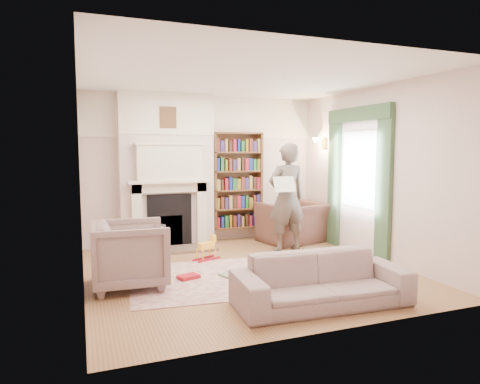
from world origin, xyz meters
name	(u,v)px	position (x,y,z in m)	size (l,w,h in m)	color
floor	(246,271)	(0.00, 0.00, 0.00)	(4.50, 4.50, 0.00)	brown
ceiling	(246,77)	(0.00, 0.00, 2.80)	(4.50, 4.50, 0.00)	white
wall_back	(204,169)	(0.00, 2.25, 1.40)	(4.50, 4.50, 0.00)	silver
wall_front	(332,190)	(0.00, -2.25, 1.40)	(4.50, 4.50, 0.00)	silver
wall_left	(80,180)	(-2.25, 0.00, 1.40)	(4.50, 4.50, 0.00)	silver
wall_right	(375,173)	(2.25, 0.00, 1.40)	(4.50, 4.50, 0.00)	silver
fireplace	(167,171)	(-0.75, 2.05, 1.39)	(1.70, 0.58, 2.80)	silver
bookcase	(237,181)	(0.65, 2.12, 1.18)	(1.00, 0.24, 1.85)	brown
window	(359,169)	(2.23, 0.40, 1.45)	(0.02, 0.90, 1.30)	silver
curtain_left	(384,187)	(2.20, -0.30, 1.20)	(0.07, 0.32, 2.40)	#334D31
curtain_right	(334,181)	(2.20, 1.10, 1.20)	(0.07, 0.32, 2.40)	#334D31
pelmet	(358,114)	(2.19, 0.40, 2.38)	(0.09, 1.70, 0.24)	#334D31
wall_sconce	(316,144)	(2.03, 1.50, 1.90)	(0.20, 0.24, 0.24)	gold
rug	(221,278)	(-0.46, -0.21, 0.01)	(2.47, 1.90, 0.01)	beige
armchair_reading	(293,222)	(1.58, 1.53, 0.38)	(1.18, 1.03, 0.77)	#4A2927
armchair_left	(130,254)	(-1.67, -0.13, 0.43)	(0.92, 0.95, 0.87)	gray
sofa	(322,280)	(0.30, -1.60, 0.29)	(2.01, 0.79, 0.59)	#AC9D8E
man_reading	(287,198)	(1.13, 0.93, 0.95)	(0.69, 0.45, 1.90)	#504740
newspaper	(284,184)	(0.98, 0.73, 1.20)	(0.39, 0.02, 0.27)	silver
coffee_table	(332,267)	(0.87, -0.95, 0.23)	(0.70, 0.45, 0.45)	#311B11
paraffin_heater	(159,242)	(-1.07, 1.21, 0.28)	(0.24, 0.24, 0.55)	#ABADB3
rocking_horse	(206,248)	(-0.38, 0.79, 0.20)	(0.45, 0.18, 0.39)	yellow
board_game	(236,275)	(-0.24, -0.22, 0.03)	(0.35, 0.35, 0.03)	gold
game_box_lid	(189,277)	(-0.89, -0.10, 0.04)	(0.28, 0.19, 0.05)	#A6131D
comic_annuals	(277,275)	(0.33, -0.39, 0.02)	(0.58, 0.66, 0.02)	red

